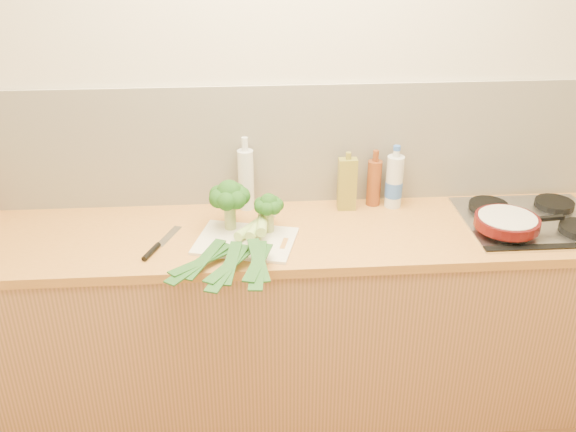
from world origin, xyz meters
name	(u,v)px	position (x,y,z in m)	size (l,w,h in m)	color
room_shell	(289,145)	(0.00, 1.49, 1.17)	(3.50, 3.50, 3.50)	beige
counter	(294,319)	(0.00, 1.20, 0.45)	(3.20, 0.62, 0.90)	#BA7C4D
gas_hob	(533,220)	(1.02, 1.20, 0.91)	(0.58, 0.50, 0.04)	silver
chopping_board	(246,241)	(-0.21, 1.11, 0.91)	(0.39, 0.29, 0.01)	#EDE8CE
broccoli_left	(229,196)	(-0.27, 1.22, 1.06)	(0.17, 0.17, 0.22)	#93A25E
broccoli_right	(269,206)	(-0.11, 1.18, 1.03)	(0.12, 0.12, 0.17)	#93A25E
leek_front	(236,238)	(-0.24, 1.09, 0.93)	(0.43, 0.55, 0.04)	white
leek_mid	(249,238)	(-0.19, 1.05, 0.95)	(0.27, 0.64, 0.04)	white
leek_back	(261,233)	(-0.14, 1.06, 0.97)	(0.12, 0.67, 0.04)	white
chefs_knife	(156,248)	(-0.56, 1.08, 0.91)	(0.14, 0.29, 0.02)	silver
skillet	(508,222)	(0.87, 1.10, 0.96)	(0.38, 0.26, 0.05)	#450B0B
oil_tin	(347,184)	(0.25, 1.39, 1.02)	(0.08, 0.05, 0.27)	olive
glass_bottle	(246,179)	(-0.20, 1.43, 1.04)	(0.07, 0.07, 0.33)	silver
amber_bottle	(374,182)	(0.37, 1.43, 1.01)	(0.06, 0.06, 0.26)	brown
water_bottle	(394,183)	(0.46, 1.41, 1.01)	(0.08, 0.08, 0.27)	silver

